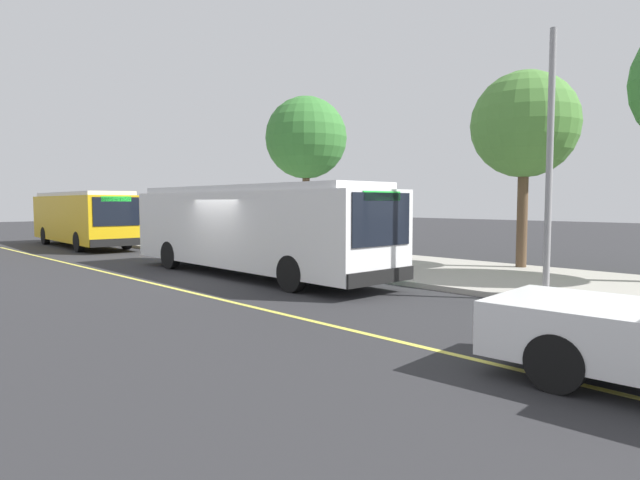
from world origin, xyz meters
name	(u,v)px	position (x,y,z in m)	size (l,w,h in m)	color
ground_plane	(224,278)	(0.00, 0.00, 0.00)	(120.00, 120.00, 0.00)	#2B2B2D
sidewalk_curb	(352,261)	(0.00, 6.00, 0.07)	(44.00, 6.40, 0.15)	#A8A399
lane_stripe_center	(160,285)	(0.00, -2.20, 0.00)	(36.00, 0.14, 0.01)	#E0D64C
transit_bus_main	(251,226)	(0.13, 1.01, 1.62)	(11.39, 2.76, 2.95)	white
transit_bus_second	(83,217)	(-15.45, 1.21, 1.62)	(10.53, 3.15, 2.95)	gold
bus_shelter	(351,215)	(0.50, 5.42, 1.92)	(2.90, 1.60, 2.48)	#333338
waiting_bench	(355,249)	(0.58, 5.57, 0.63)	(1.60, 0.48, 0.95)	brown
route_sign_post	(388,217)	(3.61, 3.83, 1.96)	(0.44, 0.08, 2.80)	#333338
pedestrian_commuter	(301,237)	(-0.67, 3.90, 1.12)	(0.24, 0.40, 1.69)	#282D47
street_tree_near_shelter	(525,125)	(5.80, 8.47, 5.06)	(3.64, 3.64, 6.76)	brown
street_tree_downstreet	(306,138)	(-5.19, 8.26, 5.54)	(3.99, 3.99, 7.41)	brown
utility_pole	(549,163)	(8.83, 3.52, 3.35)	(0.16, 0.16, 6.40)	gray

